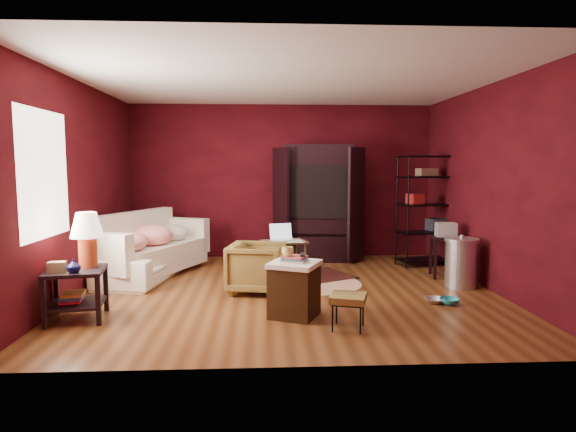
% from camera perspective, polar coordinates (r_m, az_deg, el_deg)
% --- Properties ---
extents(room, '(5.54, 5.04, 2.84)m').
position_cam_1_polar(room, '(6.39, -0.26, 3.39)').
color(room, brown).
rests_on(room, ground).
extents(sofa, '(0.95, 2.19, 0.83)m').
position_cam_1_polar(sofa, '(7.69, -16.32, -3.83)').
color(sofa, white).
rests_on(sofa, ground).
extents(armchair, '(0.78, 0.82, 0.73)m').
position_cam_1_polar(armchair, '(6.48, -3.70, -5.84)').
color(armchair, black).
rests_on(armchair, ground).
extents(pet_bowl_steel, '(0.25, 0.12, 0.25)m').
position_cam_1_polar(pet_bowl_steel, '(6.29, 17.03, -8.73)').
color(pet_bowl_steel, silver).
rests_on(pet_bowl_steel, ground).
extents(pet_bowl_turquoise, '(0.25, 0.14, 0.24)m').
position_cam_1_polar(pet_bowl_turquoise, '(6.28, 18.60, -8.84)').
color(pet_bowl_turquoise, '#27A7B9').
rests_on(pet_bowl_turquoise, ground).
extents(vase, '(0.18, 0.18, 0.14)m').
position_cam_1_polar(vase, '(5.57, -24.07, -5.47)').
color(vase, '#0D0F45').
rests_on(vase, side_table).
extents(mug, '(0.15, 0.13, 0.13)m').
position_cam_1_polar(mug, '(5.34, -0.02, -4.08)').
color(mug, '#F4E477').
rests_on(mug, hamper).
extents(side_table, '(0.69, 0.69, 1.18)m').
position_cam_1_polar(side_table, '(5.79, -23.27, -4.30)').
color(side_table, black).
rests_on(side_table, ground).
extents(sofa_cushions, '(1.62, 2.29, 0.89)m').
position_cam_1_polar(sofa_cushions, '(7.71, -16.40, -3.62)').
color(sofa_cushions, white).
rests_on(sofa_cushions, sofa).
extents(hamper, '(0.67, 0.67, 0.72)m').
position_cam_1_polar(hamper, '(5.46, 0.77, -8.53)').
color(hamper, '#3A210D').
rests_on(hamper, ground).
extents(footstool, '(0.44, 0.44, 0.36)m').
position_cam_1_polar(footstool, '(5.09, 7.16, -9.76)').
color(footstool, black).
rests_on(footstool, ground).
extents(rug_round, '(1.32, 1.32, 0.01)m').
position_cam_1_polar(rug_round, '(6.98, 3.34, -8.02)').
color(rug_round, '#F1E7C9').
rests_on(rug_round, ground).
extents(rug_oriental, '(1.53, 1.35, 0.01)m').
position_cam_1_polar(rug_oriental, '(7.35, 2.44, -7.20)').
color(rug_oriental, '#4F1715').
rests_on(rug_oriental, ground).
extents(laptop_desk, '(0.75, 0.64, 0.80)m').
position_cam_1_polar(laptop_desk, '(7.33, -0.53, -3.41)').
color(laptop_desk, brown).
rests_on(laptop_desk, ground).
extents(tv_armoire, '(1.61, 0.97, 2.06)m').
position_cam_1_polar(tv_armoire, '(8.59, 3.62, 1.83)').
color(tv_armoire, black).
rests_on(tv_armoire, ground).
extents(wire_shelving, '(0.98, 0.59, 1.86)m').
position_cam_1_polar(wire_shelving, '(8.43, 16.07, 1.20)').
color(wire_shelving, black).
rests_on(wire_shelving, ground).
extents(small_stand, '(0.47, 0.47, 0.83)m').
position_cam_1_polar(small_stand, '(7.68, 18.18, -2.33)').
color(small_stand, black).
rests_on(small_stand, ground).
extents(trash_can, '(0.58, 0.58, 0.74)m').
position_cam_1_polar(trash_can, '(7.17, 19.82, -5.17)').
color(trash_can, silver).
rests_on(trash_can, ground).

